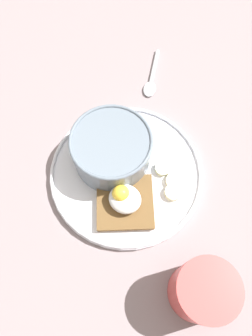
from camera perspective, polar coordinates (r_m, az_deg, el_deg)
The scene contains 10 objects.
ground_plane at distance 58.16cm, azimuth -0.00°, elevation -1.53°, with size 120.00×120.00×2.00cm, color gray.
plate at distance 56.49cm, azimuth -0.00°, elevation -0.87°, with size 26.26×26.26×1.60cm.
oatmeal_bowl at distance 54.46cm, azimuth -2.51°, elevation 3.24°, with size 13.49×13.49×6.76cm.
toast_slice at distance 53.75cm, azimuth -0.17°, elevation -6.00°, with size 12.44×12.44×1.32cm.
poached_egg at distance 51.81cm, azimuth -0.36°, elevation -5.18°, with size 5.26×4.83×3.60cm.
banana_slice_front at distance 56.29cm, azimuth 6.39°, elevation -0.06°, with size 3.73×3.75×1.33cm.
banana_slice_left at distance 55.83cm, azimuth 8.76°, elevation -2.35°, with size 5.06×5.06×1.03cm.
banana_slice_back at distance 54.88cm, azimuth 8.07°, elevation -4.54°, with size 3.60×3.61×1.22cm.
coffee_mug at distance 49.41cm, azimuth 13.16°, elevation -20.13°, with size 8.58×8.58×9.71cm.
spoon at distance 67.25cm, azimuth 4.49°, elevation 15.21°, with size 4.42×11.58×0.80cm.
Camera 1 is at (-9.24, 18.97, 55.20)cm, focal length 35.00 mm.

